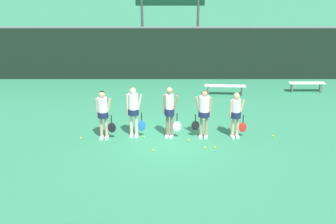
# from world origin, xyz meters

# --- Properties ---
(ground_plane) EXTENTS (140.00, 140.00, 0.00)m
(ground_plane) POSITION_xyz_m (0.00, 0.00, 0.00)
(ground_plane) COLOR #2D7F56
(fence_windscreen) EXTENTS (60.00, 0.08, 2.80)m
(fence_windscreen) POSITION_xyz_m (0.00, 7.88, 1.41)
(fence_windscreen) COLOR black
(fence_windscreen) RESTS_ON ground_plane
(scoreboard) EXTENTS (3.79, 0.15, 4.99)m
(scoreboard) POSITION_xyz_m (0.06, 9.58, 3.91)
(scoreboard) COLOR #515156
(scoreboard) RESTS_ON ground_plane
(bench_courtside) EXTENTS (1.93, 0.47, 0.47)m
(bench_courtside) POSITION_xyz_m (2.62, 5.00, 0.41)
(bench_courtside) COLOR silver
(bench_courtside) RESTS_ON ground_plane
(bench_far) EXTENTS (1.71, 0.38, 0.47)m
(bench_far) POSITION_xyz_m (6.62, 5.50, 0.40)
(bench_far) COLOR silver
(bench_far) RESTS_ON ground_plane
(player_0) EXTENTS (0.65, 0.37, 1.74)m
(player_0) POSITION_xyz_m (-2.27, -0.10, 1.03)
(player_0) COLOR tan
(player_0) RESTS_ON ground_plane
(player_1) EXTENTS (0.65, 0.38, 1.81)m
(player_1) POSITION_xyz_m (-1.25, 0.09, 1.08)
(player_1) COLOR beige
(player_1) RESTS_ON ground_plane
(player_2) EXTENTS (0.61, 0.34, 1.81)m
(player_2) POSITION_xyz_m (0.01, 0.03, 1.06)
(player_2) COLOR #8C664C
(player_2) RESTS_ON ground_plane
(player_3) EXTENTS (0.67, 0.40, 1.73)m
(player_3) POSITION_xyz_m (1.19, 0.00, 1.03)
(player_3) COLOR tan
(player_3) RESTS_ON ground_plane
(player_4) EXTENTS (0.63, 0.36, 1.64)m
(player_4) POSITION_xyz_m (2.30, 0.02, 0.97)
(player_4) COLOR tan
(player_4) RESTS_ON ground_plane
(tennis_ball_0) EXTENTS (0.07, 0.07, 0.07)m
(tennis_ball_0) POSITION_xyz_m (1.49, -0.88, 0.04)
(tennis_ball_0) COLOR #CCE033
(tennis_ball_0) RESTS_ON ground_plane
(tennis_ball_1) EXTENTS (0.07, 0.07, 0.07)m
(tennis_ball_1) POSITION_xyz_m (3.66, 0.06, 0.03)
(tennis_ball_1) COLOR #CCE033
(tennis_ball_1) RESTS_ON ground_plane
(tennis_ball_2) EXTENTS (0.07, 0.07, 0.07)m
(tennis_ball_2) POSITION_xyz_m (1.30, 1.69, 0.04)
(tennis_ball_2) COLOR #CCE033
(tennis_ball_2) RESTS_ON ground_plane
(tennis_ball_3) EXTENTS (0.06, 0.06, 0.06)m
(tennis_ball_3) POSITION_xyz_m (-0.53, -1.12, 0.03)
(tennis_ball_3) COLOR #CCE033
(tennis_ball_3) RESTS_ON ground_plane
(tennis_ball_4) EXTENTS (0.07, 0.07, 0.07)m
(tennis_ball_4) POSITION_xyz_m (-3.10, -0.12, 0.03)
(tennis_ball_4) COLOR #CCE033
(tennis_ball_4) RESTS_ON ground_plane
(tennis_ball_5) EXTENTS (0.07, 0.07, 0.07)m
(tennis_ball_5) POSITION_xyz_m (1.17, -0.93, 0.03)
(tennis_ball_5) COLOR #CCE033
(tennis_ball_5) RESTS_ON ground_plane
(tennis_ball_6) EXTENTS (0.07, 0.07, 0.07)m
(tennis_ball_6) POSITION_xyz_m (0.66, -0.32, 0.03)
(tennis_ball_6) COLOR #CCE033
(tennis_ball_6) RESTS_ON ground_plane
(tennis_ball_7) EXTENTS (0.07, 0.07, 0.07)m
(tennis_ball_7) POSITION_xyz_m (0.27, 0.76, 0.04)
(tennis_ball_7) COLOR #CCE033
(tennis_ball_7) RESTS_ON ground_plane
(tennis_ball_8) EXTENTS (0.07, 0.07, 0.07)m
(tennis_ball_8) POSITION_xyz_m (-0.91, -0.02, 0.03)
(tennis_ball_8) COLOR #CCE033
(tennis_ball_8) RESTS_ON ground_plane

